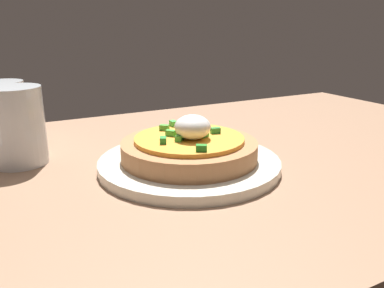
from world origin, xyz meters
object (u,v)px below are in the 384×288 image
at_px(plate, 192,163).
at_px(pizza, 192,146).
at_px(cup_far, 17,128).
at_px(cup_near, 6,117).

height_order(plate, pizza, pizza).
height_order(pizza, cup_far, cup_far).
xyz_separation_m(plate, cup_near, (-0.21, 0.24, 0.04)).
bearing_deg(plate, cup_far, 148.08).
height_order(pizza, cup_near, cup_near).
relative_size(pizza, cup_near, 1.79).
height_order(plate, cup_near, cup_near).
bearing_deg(pizza, cup_near, 132.02).
bearing_deg(plate, cup_near, 132.17).
xyz_separation_m(plate, cup_far, (-0.20, 0.13, 0.04)).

